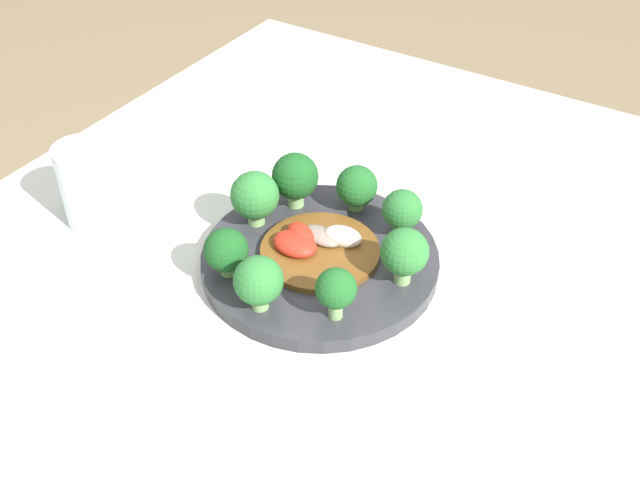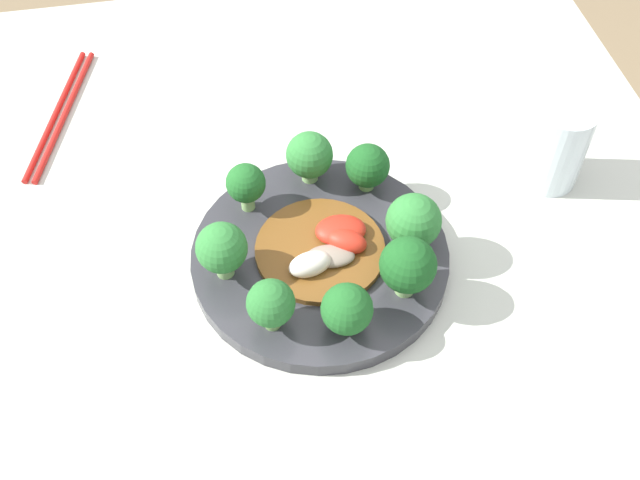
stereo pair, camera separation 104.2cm
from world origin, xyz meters
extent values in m
cube|color=#B7BCAD|center=(0.00, 0.00, 0.35)|extent=(1.06, 0.88, 0.70)
cylinder|color=#333338|center=(0.01, 0.01, 0.71)|extent=(0.27, 0.27, 0.02)
cylinder|color=#7AAD5B|center=(-0.07, 0.07, 0.73)|extent=(0.02, 0.02, 0.02)
sphere|color=#286B2D|center=(-0.07, 0.07, 0.76)|extent=(0.05, 0.05, 0.05)
cylinder|color=#70A356|center=(-0.09, 0.00, 0.73)|extent=(0.02, 0.02, 0.01)
sphere|color=#1E5B23|center=(-0.09, 0.00, 0.75)|extent=(0.05, 0.05, 0.05)
cylinder|color=#89B76B|center=(-0.05, -0.07, 0.73)|extent=(0.02, 0.02, 0.02)
sphere|color=#19511E|center=(-0.05, -0.07, 0.76)|extent=(0.06, 0.06, 0.06)
cylinder|color=#89B76B|center=(0.08, 0.07, 0.73)|extent=(0.01, 0.01, 0.02)
sphere|color=#1E5B23|center=(0.08, 0.07, 0.76)|extent=(0.04, 0.04, 0.04)
cylinder|color=#89B76B|center=(0.00, 0.11, 0.73)|extent=(0.02, 0.02, 0.02)
sphere|color=#2D7533|center=(0.00, 0.11, 0.76)|extent=(0.05, 0.05, 0.05)
cylinder|color=#89B76B|center=(0.00, -0.09, 0.73)|extent=(0.02, 0.02, 0.02)
sphere|color=#2D7533|center=(0.00, -0.09, 0.76)|extent=(0.06, 0.06, 0.06)
cylinder|color=#7AAD5B|center=(0.09, -0.06, 0.73)|extent=(0.02, 0.02, 0.01)
sphere|color=#19511E|center=(0.09, -0.06, 0.75)|extent=(0.05, 0.05, 0.05)
cylinder|color=#89B76B|center=(0.11, 0.00, 0.73)|extent=(0.02, 0.02, 0.02)
sphere|color=#2D7533|center=(0.11, 0.00, 0.76)|extent=(0.05, 0.05, 0.05)
cylinder|color=brown|center=(0.01, 0.01, 0.72)|extent=(0.14, 0.14, 0.01)
ellipsoid|color=silver|center=(-0.02, 0.02, 0.74)|extent=(0.03, 0.05, 0.02)
ellipsoid|color=red|center=(0.01, -0.02, 0.73)|extent=(0.05, 0.05, 0.02)
ellipsoid|color=gray|center=(-0.01, 0.00, 0.73)|extent=(0.04, 0.05, 0.01)
ellipsoid|color=red|center=(0.02, -0.02, 0.73)|extent=(0.04, 0.06, 0.02)
cylinder|color=silver|center=(0.08, -0.27, 0.75)|extent=(0.07, 0.07, 0.10)
camera|label=1|loc=(0.55, 0.35, 1.27)|focal=42.00mm
camera|label=2|loc=(-0.46, 0.09, 1.34)|focal=42.00mm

